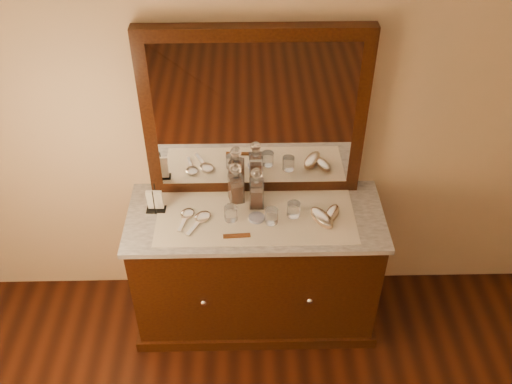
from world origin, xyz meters
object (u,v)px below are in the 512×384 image
pin_dish (257,218)px  decanter_left (236,187)px  comb (237,236)px  decanter_right (257,191)px  brush_near (322,218)px  hand_mirror_outer (186,215)px  hand_mirror_inner (201,219)px  brush_far (332,214)px  napkin_rack (155,201)px  dresser_cabinet (256,269)px  mirror_frame (255,115)px

pin_dish → decanter_left: bearing=124.3°
comb → decanter_right: 0.29m
brush_near → hand_mirror_outer: brush_near is taller
decanter_left → hand_mirror_inner: size_ratio=1.20×
decanter_left → brush_far: decanter_left is taller
pin_dish → decanter_right: decanter_right is taller
napkin_rack → brush_far: size_ratio=1.01×
dresser_cabinet → napkin_rack: 0.76m
brush_near → hand_mirror_inner: (-0.66, 0.02, -0.02)m
brush_near → decanter_left: bearing=158.0°
comb → dresser_cabinet: bearing=55.3°
dresser_cabinet → hand_mirror_inner: size_ratio=6.48×
dresser_cabinet → decanter_right: size_ratio=5.35×
dresser_cabinet → napkin_rack: (-0.56, 0.06, 0.51)m
mirror_frame → hand_mirror_outer: bearing=-146.6°
brush_far → napkin_rack: bearing=175.3°
comb → brush_far: brush_far is taller
decanter_right → brush_far: size_ratio=1.63×
dresser_cabinet → brush_far: size_ratio=8.74×
mirror_frame → napkin_rack: bearing=-161.3°
decanter_right → hand_mirror_outer: (-0.39, -0.09, -0.09)m
decanter_left → brush_far: bearing=-16.0°
decanter_right → hand_mirror_inner: size_ratio=1.21×
dresser_cabinet → brush_far: bearing=-3.3°
decanter_right → hand_mirror_outer: 0.41m
dresser_cabinet → decanter_left: size_ratio=5.39×
napkin_rack → brush_near: size_ratio=0.85×
pin_dish → hand_mirror_inner: (-0.31, -0.00, 0.00)m
mirror_frame → decanter_right: size_ratio=4.58×
decanter_right → brush_near: 0.39m
napkin_rack → hand_mirror_inner: napkin_rack is taller
mirror_frame → hand_mirror_outer: (-0.38, -0.25, -0.49)m
decanter_right → hand_mirror_inner: (-0.31, -0.12, -0.09)m
pin_dish → decanter_right: 0.15m
pin_dish → hand_mirror_outer: bearing=176.0°
napkin_rack → brush_near: 0.93m
napkin_rack → hand_mirror_outer: napkin_rack is taller
brush_near → hand_mirror_outer: size_ratio=0.96×
dresser_cabinet → hand_mirror_outer: 0.59m
decanter_right → dresser_cabinet: bearing=-95.3°
brush_near → hand_mirror_inner: size_ratio=0.89×
hand_mirror_outer → hand_mirror_inner: size_ratio=0.93×
comb → napkin_rack: bearing=150.1°
pin_dish → hand_mirror_inner: 0.31m
brush_far → hand_mirror_inner: brush_far is taller
mirror_frame → hand_mirror_inner: 0.64m
brush_far → hand_mirror_outer: brush_far is taller
brush_near → hand_mirror_outer: 0.75m
mirror_frame → decanter_left: bearing=-132.5°
dresser_cabinet → brush_near: bearing=-9.6°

